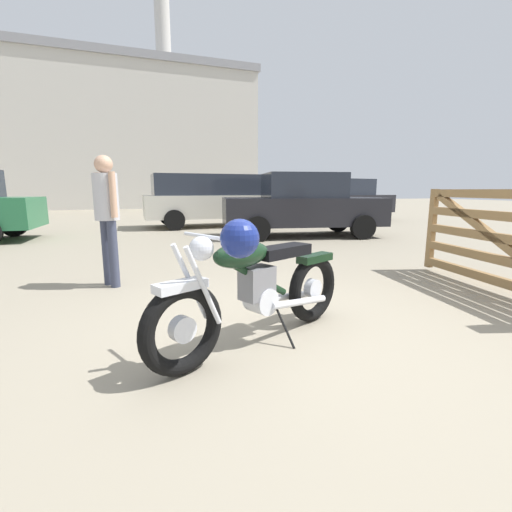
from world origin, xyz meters
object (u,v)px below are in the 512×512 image
at_px(dark_sedan_left, 344,200).
at_px(silver_sedan_mid, 267,196).
at_px(pale_sedan_back, 212,199).
at_px(bystander, 107,207).
at_px(vintage_motorcycle, 256,286).
at_px(white_estate_far, 302,205).

distance_m(dark_sedan_left, silver_sedan_mid, 5.25).
bearing_deg(dark_sedan_left, pale_sedan_back, 177.33).
relative_size(bystander, pale_sedan_back, 0.35).
distance_m(pale_sedan_back, dark_sedan_left, 5.72).
height_order(bystander, silver_sedan_mid, silver_sedan_mid).
relative_size(vintage_motorcycle, silver_sedan_mid, 0.39).
height_order(dark_sedan_left, silver_sedan_mid, silver_sedan_mid).
bearing_deg(bystander, dark_sedan_left, -166.29).
height_order(bystander, dark_sedan_left, dark_sedan_left).
xyz_separation_m(pale_sedan_back, dark_sedan_left, (5.65, 0.86, -0.10)).
xyz_separation_m(pale_sedan_back, silver_sedan_mid, (4.09, 5.87, 0.00)).
bearing_deg(silver_sedan_mid, white_estate_far, 70.92).
xyz_separation_m(bystander, silver_sedan_mid, (6.84, 13.14, -0.08)).
bearing_deg(vintage_motorcycle, white_estate_far, -144.47).
relative_size(vintage_motorcycle, dark_sedan_left, 0.43).
xyz_separation_m(bystander, white_estate_far, (4.54, 3.90, -0.18)).
height_order(pale_sedan_back, white_estate_far, pale_sedan_back).
relative_size(pale_sedan_back, silver_sedan_mid, 0.98).
distance_m(pale_sedan_back, silver_sedan_mid, 7.15).
xyz_separation_m(dark_sedan_left, silver_sedan_mid, (-1.56, 5.01, 0.10)).
bearing_deg(vintage_motorcycle, pale_sedan_back, -125.44).
height_order(vintage_motorcycle, white_estate_far, white_estate_far).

